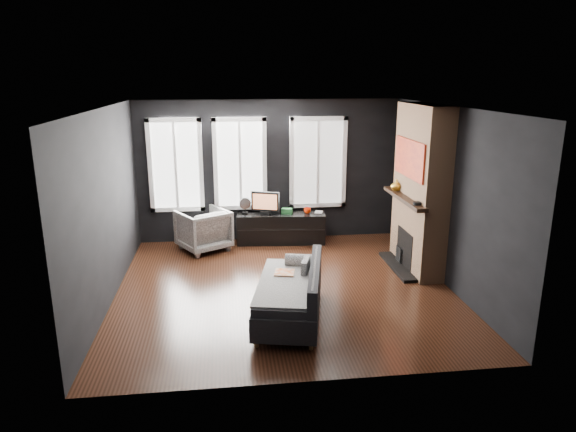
{
  "coord_description": "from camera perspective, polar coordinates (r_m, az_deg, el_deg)",
  "views": [
    {
      "loc": [
        -0.83,
        -7.21,
        3.14
      ],
      "look_at": [
        0.1,
        0.3,
        1.05
      ],
      "focal_mm": 32.0,
      "sensor_mm": 36.0,
      "label": 1
    }
  ],
  "objects": [
    {
      "name": "media_console",
      "position": [
        9.9,
        -0.79,
        -1.3
      ],
      "size": [
        1.71,
        0.67,
        0.57
      ],
      "primitive_type": null,
      "rotation": [
        0.0,
        0.0,
        -0.09
      ],
      "color": "black",
      "rests_on": "floor"
    },
    {
      "name": "mug",
      "position": [
        9.81,
        2.17,
        0.68
      ],
      "size": [
        0.15,
        0.12,
        0.14
      ],
      "primitive_type": "imported",
      "rotation": [
        0.0,
        0.0,
        0.1
      ],
      "color": "red",
      "rests_on": "media_console"
    },
    {
      "name": "armchair",
      "position": [
        9.56,
        -9.4,
        -1.29
      ],
      "size": [
        1.09,
        1.07,
        0.84
      ],
      "primitive_type": "imported",
      "rotation": [
        0.0,
        0.0,
        -2.62
      ],
      "color": "silver",
      "rests_on": "floor"
    },
    {
      "name": "wall_back",
      "position": [
        9.9,
        -2.14,
        5.02
      ],
      "size": [
        5.0,
        0.02,
        2.7
      ],
      "primitive_type": "cube",
      "color": "black",
      "rests_on": "ground"
    },
    {
      "name": "storage_box",
      "position": [
        9.78,
        -0.12,
        0.56
      ],
      "size": [
        0.23,
        0.18,
        0.11
      ],
      "primitive_type": "cube",
      "rotation": [
        0.0,
        0.0,
        -0.33
      ],
      "color": "#297035",
      "rests_on": "media_console"
    },
    {
      "name": "wall_left",
      "position": [
        7.61,
        -19.53,
        0.94
      ],
      "size": [
        0.02,
        5.0,
        2.7
      ],
      "primitive_type": "cube",
      "color": "black",
      "rests_on": "ground"
    },
    {
      "name": "windows",
      "position": [
        9.7,
        -4.88,
        10.9
      ],
      "size": [
        4.0,
        0.16,
        1.76
      ],
      "primitive_type": null,
      "color": "white",
      "rests_on": "wall_back"
    },
    {
      "name": "fireplace",
      "position": [
        8.6,
        14.48,
        2.94
      ],
      "size": [
        0.7,
        1.62,
        2.7
      ],
      "primitive_type": null,
      "color": "#93724C",
      "rests_on": "floor"
    },
    {
      "name": "ceiling",
      "position": [
        7.27,
        -0.5,
        11.98
      ],
      "size": [
        5.0,
        5.0,
        0.0
      ],
      "primitive_type": "plane",
      "color": "white",
      "rests_on": "ground"
    },
    {
      "name": "stripe_pillow",
      "position": [
        7.07,
        1.96,
        -6.07
      ],
      "size": [
        0.17,
        0.33,
        0.32
      ],
      "primitive_type": "cube",
      "rotation": [
        0.0,
        0.0,
        -0.32
      ],
      "color": "gray",
      "rests_on": "sofa"
    },
    {
      "name": "wall_right",
      "position": [
        8.14,
        17.31,
        2.03
      ],
      "size": [
        0.02,
        5.0,
        2.7
      ],
      "primitive_type": "cube",
      "color": "black",
      "rests_on": "ground"
    },
    {
      "name": "sofa",
      "position": [
        6.83,
        0.14,
        -8.38
      ],
      "size": [
        1.23,
        1.91,
        0.76
      ],
      "primitive_type": null,
      "rotation": [
        0.0,
        0.0,
        -0.21
      ],
      "color": "#252628",
      "rests_on": "floor"
    },
    {
      "name": "floor",
      "position": [
        7.9,
        -0.46,
        -7.96
      ],
      "size": [
        5.0,
        5.0,
        0.0
      ],
      "primitive_type": "plane",
      "color": "black",
      "rests_on": "ground"
    },
    {
      "name": "book",
      "position": [
        9.87,
        3.02,
        0.96
      ],
      "size": [
        0.14,
        0.06,
        0.2
      ],
      "primitive_type": "imported",
      "rotation": [
        0.0,
        0.0,
        -0.31
      ],
      "color": "tan",
      "rests_on": "media_console"
    },
    {
      "name": "monitor",
      "position": [
        9.72,
        -2.55,
        1.62
      ],
      "size": [
        0.55,
        0.29,
        0.49
      ],
      "primitive_type": null,
      "rotation": [
        0.0,
        0.0,
        -0.34
      ],
      "color": "black",
      "rests_on": "media_console"
    },
    {
      "name": "mantel_vase",
      "position": [
        8.93,
        11.94,
        3.37
      ],
      "size": [
        0.25,
        0.25,
        0.19
      ],
      "primitive_type": "imported",
      "rotation": [
        0.0,
        0.0,
        0.39
      ],
      "color": "gold",
      "rests_on": "fireplace"
    },
    {
      "name": "desk_fan",
      "position": [
        9.81,
        -4.8,
        1.19
      ],
      "size": [
        0.26,
        0.26,
        0.32
      ],
      "primitive_type": null,
      "rotation": [
        0.0,
        0.0,
        0.15
      ],
      "color": "#979797",
      "rests_on": "media_console"
    },
    {
      "name": "mantel_clock",
      "position": [
        8.03,
        14.18,
        1.37
      ],
      "size": [
        0.14,
        0.14,
        0.04
      ],
      "primitive_type": "cylinder",
      "rotation": [
        0.0,
        0.0,
        -0.06
      ],
      "color": "black",
      "rests_on": "fireplace"
    }
  ]
}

